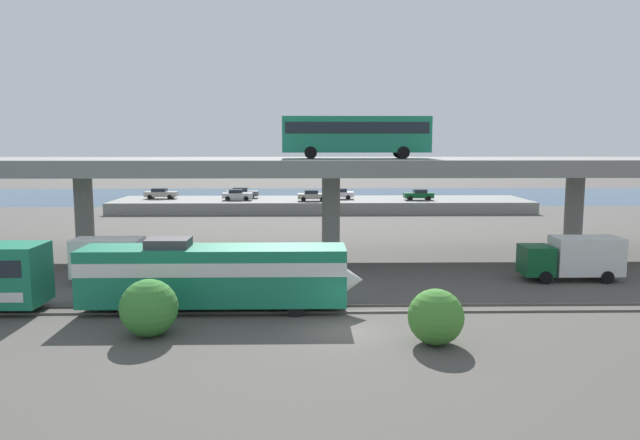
% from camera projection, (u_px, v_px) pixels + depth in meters
% --- Properties ---
extents(ground_plane, '(260.00, 260.00, 0.00)m').
position_uv_depth(ground_plane, '(346.00, 332.00, 30.27)').
color(ground_plane, '#4C4944').
extents(rail_strip_near, '(110.00, 0.12, 0.12)m').
position_uv_depth(rail_strip_near, '(342.00, 312.00, 33.53)').
color(rail_strip_near, '#59544C').
rests_on(rail_strip_near, ground_plane).
extents(rail_strip_far, '(110.00, 0.12, 0.12)m').
position_uv_depth(rail_strip_far, '(341.00, 305.00, 34.94)').
color(rail_strip_far, '#59544C').
rests_on(rail_strip_far, ground_plane).
extents(train_locomotive, '(15.89, 3.04, 4.18)m').
position_uv_depth(train_locomotive, '(227.00, 273.00, 33.83)').
color(train_locomotive, '#197A56').
rests_on(train_locomotive, ground_plane).
extents(highway_overpass, '(96.00, 11.46, 8.23)m').
position_uv_depth(highway_overpass, '(331.00, 169.00, 49.15)').
color(highway_overpass, gray).
rests_on(highway_overpass, ground_plane).
extents(transit_bus_on_overpass, '(12.00, 2.68, 3.40)m').
position_uv_depth(transit_bus_on_overpass, '(356.00, 133.00, 48.75)').
color(transit_bus_on_overpass, '#197A56').
rests_on(transit_bus_on_overpass, highway_overpass).
extents(service_truck_west, '(6.80, 2.46, 3.04)m').
position_uv_depth(service_truck_west, '(573.00, 257.00, 41.45)').
color(service_truck_west, '#0C4C26').
rests_on(service_truck_west, ground_plane).
extents(service_truck_east, '(6.80, 2.46, 3.04)m').
position_uv_depth(service_truck_east, '(121.00, 259.00, 40.84)').
color(service_truck_east, navy).
rests_on(service_truck_east, ground_plane).
extents(pier_parking_lot, '(57.89, 11.43, 1.58)m').
position_uv_depth(pier_parking_lot, '(322.00, 205.00, 84.70)').
color(pier_parking_lot, gray).
rests_on(pier_parking_lot, ground_plane).
extents(parked_car_0, '(4.28, 1.98, 1.50)m').
position_uv_depth(parked_car_0, '(339.00, 194.00, 84.50)').
color(parked_car_0, silver).
rests_on(parked_car_0, pier_parking_lot).
extents(parked_car_1, '(4.07, 1.82, 1.50)m').
position_uv_depth(parked_car_1, '(237.00, 195.00, 82.73)').
color(parked_car_1, '#B7B7BC').
rests_on(parked_car_1, pier_parking_lot).
extents(parked_car_2, '(4.52, 1.97, 1.50)m').
position_uv_depth(parked_car_2, '(161.00, 193.00, 84.98)').
color(parked_car_2, '#9E998C').
rests_on(parked_car_2, pier_parking_lot).
extents(parked_car_3, '(4.63, 2.00, 1.50)m').
position_uv_depth(parked_car_3, '(242.00, 193.00, 86.04)').
color(parked_car_3, '#515459').
rests_on(parked_car_3, pier_parking_lot).
extents(parked_car_4, '(4.13, 1.91, 1.50)m').
position_uv_depth(parked_car_4, '(313.00, 195.00, 81.65)').
color(parked_car_4, '#9E998C').
rests_on(parked_car_4, pier_parking_lot).
extents(parked_car_5, '(4.06, 1.83, 1.50)m').
position_uv_depth(parked_car_5, '(419.00, 195.00, 83.03)').
color(parked_car_5, '#0C4C26').
rests_on(parked_car_5, pier_parking_lot).
extents(harbor_water, '(140.00, 36.00, 0.01)m').
position_uv_depth(harbor_water, '(319.00, 196.00, 107.61)').
color(harbor_water, '#2D5170').
rests_on(harbor_water, ground_plane).
extents(shrub_left, '(2.86, 2.86, 2.86)m').
position_uv_depth(shrub_left, '(149.00, 308.00, 29.42)').
color(shrub_left, '#377D31').
rests_on(shrub_left, ground_plane).
extents(shrub_right, '(2.67, 2.67, 2.67)m').
position_uv_depth(shrub_right, '(436.00, 317.00, 28.24)').
color(shrub_right, '#428531').
rests_on(shrub_right, ground_plane).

